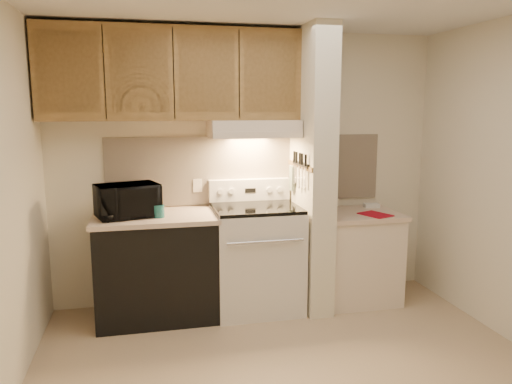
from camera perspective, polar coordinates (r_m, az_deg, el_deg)
name	(u,v)px	position (r m, az deg, el deg)	size (l,w,h in m)	color
floor	(293,372)	(3.68, 4.26, -19.86)	(3.60, 3.60, 0.00)	tan
wall_back	(248,168)	(4.69, -0.91, 2.79)	(3.60, 0.02, 2.50)	#ECE3C9
backsplash	(248,169)	(4.68, -0.88, 2.59)	(2.60, 0.02, 0.63)	#F9E2C7
range_body	(256,259)	(4.52, 0.02, -7.71)	(0.76, 0.65, 0.92)	silver
oven_window	(265,266)	(4.22, 0.99, -8.45)	(0.50, 0.01, 0.30)	black
oven_handle	(266,242)	(4.12, 1.12, -5.70)	(0.02, 0.02, 0.65)	silver
cooktop	(256,208)	(4.41, 0.02, -1.80)	(0.74, 0.64, 0.03)	black
range_backguard	(249,190)	(4.66, -0.75, 0.27)	(0.76, 0.08, 0.20)	silver
range_display	(250,190)	(4.62, -0.65, 0.18)	(0.10, 0.01, 0.04)	black
range_knob_left_outer	(221,192)	(4.57, -4.08, 0.05)	(0.05, 0.05, 0.02)	silver
range_knob_left_inner	(231,191)	(4.58, -2.84, 0.09)	(0.05, 0.05, 0.02)	silver
range_knob_right_inner	(269,190)	(4.66, 1.53, 0.26)	(0.05, 0.05, 0.02)	silver
range_knob_right_outer	(280,189)	(4.68, 2.71, 0.30)	(0.05, 0.05, 0.02)	silver
dishwasher_front	(157,269)	(4.44, -11.28, -8.58)	(1.00, 0.63, 0.87)	black
left_countertop	(155,217)	(4.32, -11.48, -2.84)	(1.04, 0.67, 0.04)	beige
spoon_rest	(118,211)	(4.52, -15.54, -2.11)	(0.21, 0.07, 0.01)	black
teal_jar	(159,211)	(4.21, -11.04, -2.17)	(0.09, 0.09, 0.10)	#1A5A5C
outlet	(198,186)	(4.61, -6.69, 0.73)	(0.08, 0.01, 0.12)	beige
microwave	(127,201)	(4.27, -14.49, -0.95)	(0.50, 0.34, 0.27)	black
partition_pillar	(312,171)	(4.49, 6.40, 2.43)	(0.22, 0.70, 2.50)	beige
pillar_trim	(300,166)	(4.45, 5.00, 3.03)	(0.01, 0.70, 0.04)	olive
knife_strip	(301,164)	(4.40, 5.13, 3.21)	(0.02, 0.42, 0.04)	black
knife_blade_a	(305,178)	(4.25, 5.62, 1.63)	(0.01, 0.04, 0.16)	silver
knife_handle_a	(306,160)	(4.22, 5.70, 3.62)	(0.02, 0.02, 0.10)	black
knife_blade_b	(302,178)	(4.33, 5.29, 1.64)	(0.01, 0.04, 0.18)	silver
knife_handle_b	(302,159)	(4.32, 5.26, 3.77)	(0.02, 0.02, 0.10)	black
knife_blade_c	(299,177)	(4.41, 4.94, 1.66)	(0.01, 0.04, 0.20)	silver
knife_handle_c	(300,158)	(4.37, 5.04, 3.84)	(0.02, 0.02, 0.10)	black
knife_blade_d	(296,174)	(4.49, 4.61, 2.07)	(0.01, 0.04, 0.16)	silver
knife_handle_d	(297,157)	(4.47, 4.66, 3.97)	(0.02, 0.02, 0.10)	black
knife_blade_e	(294,174)	(4.56, 4.34, 2.06)	(0.01, 0.04, 0.18)	silver
knife_handle_e	(294,157)	(4.53, 4.40, 4.05)	(0.02, 0.02, 0.10)	black
oven_mitt	(292,179)	(4.62, 4.14, 1.54)	(0.03, 0.09, 0.22)	slate
right_cab_base	(356,258)	(4.84, 11.41, -7.44)	(0.70, 0.60, 0.81)	beige
right_countertop	(358,214)	(4.73, 11.58, -2.51)	(0.74, 0.64, 0.04)	beige
red_folder	(375,215)	(4.63, 13.48, -2.52)	(0.20, 0.27, 0.01)	#9E0919
white_box	(371,205)	(4.97, 13.06, -1.51)	(0.14, 0.09, 0.04)	white
range_hood	(253,129)	(4.44, -0.34, 7.27)	(0.78, 0.44, 0.15)	beige
hood_lip	(258,135)	(4.24, 0.28, 6.54)	(0.78, 0.04, 0.06)	beige
upper_cabinets	(172,74)	(4.40, -9.53, 13.11)	(2.18, 0.33, 0.77)	olive
cab_door_a	(68,72)	(4.26, -20.71, 12.74)	(0.46, 0.01, 0.63)	olive
cab_gap_a	(104,72)	(4.24, -16.96, 12.96)	(0.01, 0.01, 0.73)	black
cab_door_b	(139,73)	(4.23, -13.18, 13.13)	(0.46, 0.01, 0.63)	olive
cab_gap_b	(174,73)	(4.24, -9.40, 13.24)	(0.01, 0.01, 0.73)	black
cab_door_c	(207,74)	(4.26, -5.64, 13.30)	(0.46, 0.01, 0.63)	olive
cab_gap_c	(239,74)	(4.30, -1.94, 13.31)	(0.01, 0.01, 0.73)	black
cab_door_d	(271,75)	(4.37, 1.67, 13.26)	(0.46, 0.01, 0.63)	olive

